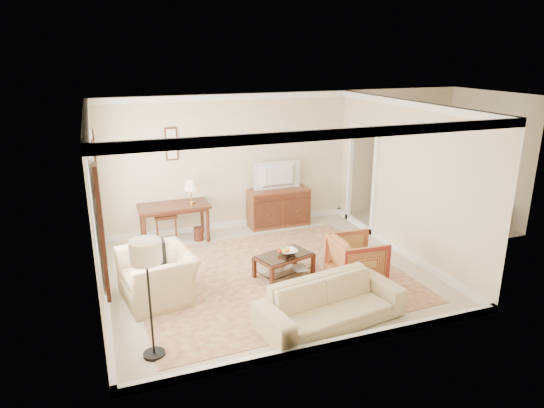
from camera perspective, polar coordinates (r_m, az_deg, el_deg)
room_shell at (r=7.91m, az=-0.62°, el=8.39°), size 5.51×5.01×2.91m
annex_bedroom at (r=11.59m, az=18.80°, el=-0.43°), size 3.00×2.70×2.90m
window_front at (r=7.01m, az=-19.84°, el=-1.65°), size 0.12×1.56×1.80m
window_rear at (r=8.55m, az=-20.05°, el=1.68°), size 0.12×1.56×1.80m
doorway at (r=10.67m, az=10.51°, el=2.84°), size 0.10×1.12×2.25m
rug at (r=8.50m, az=-0.27°, el=-8.46°), size 4.62×4.00×0.01m
writing_desk at (r=9.99m, az=-11.49°, el=-0.71°), size 1.41×0.71×0.77m
desk_chair at (r=10.34m, az=-12.55°, el=-0.95°), size 0.48×0.48×1.05m
desk_lamp at (r=9.94m, az=-9.47°, el=1.49°), size 0.32×0.32×0.50m
framed_prints at (r=10.10m, az=-11.75°, el=6.96°), size 0.25×0.04×0.68m
sideboard at (r=10.78m, az=0.76°, el=-0.38°), size 1.35×0.52×0.83m
tv at (r=10.51m, az=0.82°, el=4.37°), size 1.02×0.58×0.13m
coffee_table at (r=8.38m, az=1.42°, el=-6.56°), size 1.08×0.82×0.41m
fruit_bowl at (r=8.34m, az=2.01°, el=-5.57°), size 0.42×0.42×0.10m
book_a at (r=8.43m, az=0.31°, el=-7.51°), size 0.21×0.24×0.38m
book_b at (r=8.43m, az=2.59°, el=-7.56°), size 0.28×0.06×0.38m
striped_armchair at (r=8.34m, az=9.94°, el=-6.08°), size 0.82×0.87×0.85m
club_armchair at (r=7.79m, az=-13.34°, el=-7.34°), size 0.96×1.30×1.03m
backpack at (r=7.71m, az=-13.65°, el=-5.57°), size 0.30×0.37×0.40m
sofa at (r=7.02m, az=6.99°, el=-10.73°), size 2.22×0.97×0.84m
floor_lamp at (r=6.05m, az=-14.57°, el=-6.45°), size 0.39×0.39×1.58m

